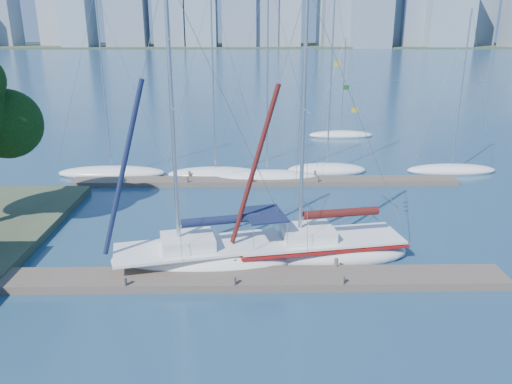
{
  "coord_description": "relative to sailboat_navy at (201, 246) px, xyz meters",
  "views": [
    {
      "loc": [
        0.68,
        -21.31,
        11.65
      ],
      "look_at": [
        1.08,
        4.0,
        3.26
      ],
      "focal_mm": 35.0,
      "sensor_mm": 36.0,
      "label": 1
    }
  ],
  "objects": [
    {
      "name": "bg_boat_7",
      "position": [
        12.78,
        31.49,
        -0.86
      ],
      "size": [
        7.39,
        4.38,
        10.84
      ],
      "rotation": [
        0.0,
        0.0,
        0.36
      ],
      "color": "white",
      "rests_on": "ground"
    },
    {
      "name": "far_shore",
      "position": [
        1.76,
        318.12,
        -1.08
      ],
      "size": [
        800.0,
        100.0,
        1.5
      ],
      "primitive_type": "cube",
      "color": "#38472D",
      "rests_on": "ground"
    },
    {
      "name": "bg_boat_1",
      "position": [
        -0.25,
        15.99,
        -0.79
      ],
      "size": [
        7.9,
        2.72,
        14.76
      ],
      "rotation": [
        0.0,
        0.0,
        -0.05
      ],
      "color": "white",
      "rests_on": "ground"
    },
    {
      "name": "sailboat_maroon",
      "position": [
        6.18,
        0.98,
        -0.05
      ],
      "size": [
        9.69,
        4.54,
        14.09
      ],
      "rotation": [
        0.0,
        0.0,
        0.17
      ],
      "color": "white",
      "rests_on": "ground"
    },
    {
      "name": "sailboat_navy",
      "position": [
        0.0,
        0.0,
        0.0
      ],
      "size": [
        9.74,
        5.05,
        14.63
      ],
      "rotation": [
        0.0,
        0.0,
        0.23
      ],
      "color": "white",
      "rests_on": "ground"
    },
    {
      "name": "bg_boat_5",
      "position": [
        19.54,
        16.96,
        -0.83
      ],
      "size": [
        7.76,
        3.93,
        13.37
      ],
      "rotation": [
        0.0,
        0.0,
        0.26
      ],
      "color": "white",
      "rests_on": "ground"
    },
    {
      "name": "near_dock",
      "position": [
        1.76,
        -1.88,
        -0.88
      ],
      "size": [
        26.0,
        2.0,
        0.4
      ],
      "primitive_type": "cube",
      "color": "brown",
      "rests_on": "ground"
    },
    {
      "name": "bg_boat_2",
      "position": [
        3.91,
        15.02,
        -0.79
      ],
      "size": [
        8.42,
        2.93,
        15.68
      ],
      "rotation": [
        0.0,
        0.0,
        0.07
      ],
      "color": "white",
      "rests_on": "ground"
    },
    {
      "name": "far_dock",
      "position": [
        3.76,
        14.12,
        -0.9
      ],
      "size": [
        30.0,
        1.8,
        0.36
      ],
      "primitive_type": "cube",
      "color": "brown",
      "rests_on": "ground"
    },
    {
      "name": "ground",
      "position": [
        1.76,
        -1.88,
        -1.08
      ],
      "size": [
        700.0,
        700.0,
        0.0
      ],
      "primitive_type": "plane",
      "color": "navy",
      "rests_on": "ground"
    },
    {
      "name": "bg_boat_0",
      "position": [
        -8.81,
        16.5,
        -0.81
      ],
      "size": [
        8.83,
        2.5,
        14.64
      ],
      "rotation": [
        0.0,
        0.0,
        -0.02
      ],
      "color": "white",
      "rests_on": "ground"
    },
    {
      "name": "bg_boat_3",
      "position": [
        9.04,
        17.1,
        -0.78
      ],
      "size": [
        6.97,
        4.05,
        15.1
      ],
      "rotation": [
        0.0,
        0.0,
        0.28
      ],
      "color": "white",
      "rests_on": "ground"
    }
  ]
}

